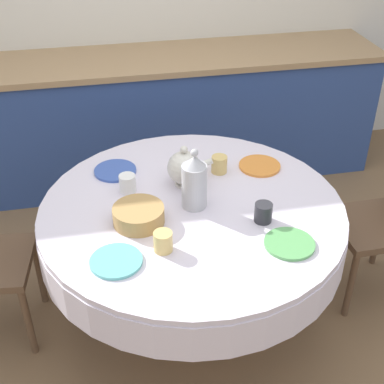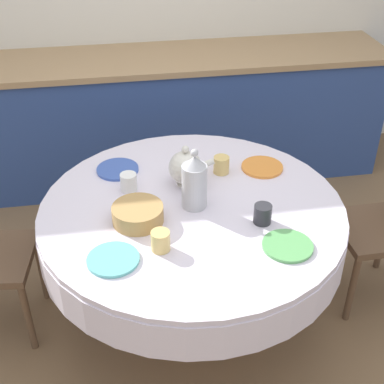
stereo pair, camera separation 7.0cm
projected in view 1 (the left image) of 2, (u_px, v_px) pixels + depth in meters
name	position (u px, v px, depth m)	size (l,w,h in m)	color
ground_plane	(192.00, 315.00, 2.89)	(12.00, 12.00, 0.00)	brown
kitchen_counter	(151.00, 118.00, 3.85)	(3.24, 0.64, 0.92)	#2D4784
dining_table	(192.00, 227.00, 2.56)	(1.44, 1.44, 0.72)	olive
plate_near_left	(116.00, 261.00, 2.16)	(0.22, 0.22, 0.01)	#60BCB7
cup_near_left	(163.00, 242.00, 2.21)	(0.08, 0.08, 0.09)	#DBB766
plate_near_right	(289.00, 244.00, 2.25)	(0.22, 0.22, 0.01)	#5BA85B
cup_near_right	(263.00, 213.00, 2.37)	(0.08, 0.08, 0.09)	#28282D
plate_far_left	(115.00, 171.00, 2.74)	(0.22, 0.22, 0.01)	#3856AD
cup_far_left	(128.00, 183.00, 2.57)	(0.08, 0.08, 0.09)	white
plate_far_right	(260.00, 166.00, 2.78)	(0.22, 0.22, 0.01)	orange
cup_far_right	(219.00, 164.00, 2.72)	(0.08, 0.08, 0.09)	#DBB766
coffee_carafe	(194.00, 182.00, 2.42)	(0.12, 0.12, 0.30)	#B2B2B7
teapot	(185.00, 168.00, 2.60)	(0.23, 0.17, 0.21)	silver
bread_basket	(139.00, 215.00, 2.37)	(0.23, 0.23, 0.08)	#AD844C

